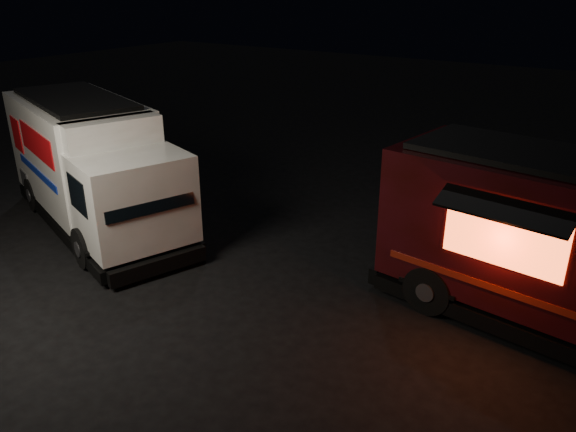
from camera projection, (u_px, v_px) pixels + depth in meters
The scene contains 3 objects.
ground at pixel (223, 287), 12.53m from camera, with size 80.00×80.00×0.00m, color black.
white_truck at pixel (95, 167), 14.99m from camera, with size 7.60×2.59×3.45m, color white, non-canonical shape.
red_truck at pixel (573, 249), 10.44m from camera, with size 7.29×2.68×3.39m, color #3B0A11, non-canonical shape.
Camera 1 is at (7.33, -8.25, 6.31)m, focal length 35.00 mm.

